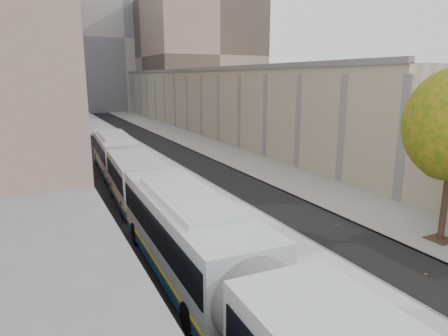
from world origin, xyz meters
TOP-DOWN VIEW (x-y plane):
  - bus_platform at (-3.88, 35.00)m, footprint 4.25×150.00m
  - sidewalk at (4.12, 35.00)m, footprint 4.75×150.00m
  - building_tan at (15.50, 64.00)m, footprint 18.00×92.00m
  - building_far_block at (6.00, 96.00)m, footprint 30.00×18.00m
  - bus_near at (-7.77, 11.04)m, footprint 2.96×17.89m
  - bus_far at (-7.13, 29.29)m, footprint 3.31×16.76m
  - distant_car at (-7.73, 57.15)m, footprint 1.73×4.08m

SIDE VIEW (x-z plane):
  - sidewalk at x=4.12m, z-range 0.00..0.08m
  - bus_platform at x=-3.88m, z-range 0.00..0.15m
  - distant_car at x=-7.73m, z-range 0.00..1.38m
  - bus_far at x=-7.13m, z-range 0.13..2.91m
  - bus_near at x=-7.77m, z-range 0.14..3.11m
  - building_tan at x=15.50m, z-range 0.00..8.00m
  - building_far_block at x=6.00m, z-range 0.00..30.00m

